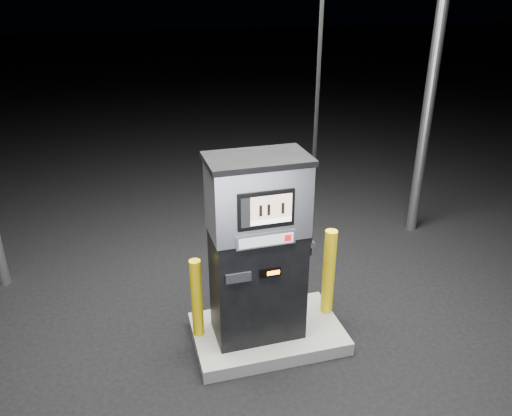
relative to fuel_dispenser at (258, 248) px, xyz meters
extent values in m
plane|color=black|center=(0.12, 0.02, -1.17)|extent=(80.00, 80.00, 0.00)
cube|color=#61615C|center=(0.12, 0.02, -1.09)|extent=(1.60, 1.00, 0.15)
cylinder|color=gray|center=(3.12, 2.02, 1.08)|extent=(0.16, 0.16, 4.50)
cube|color=black|center=(0.00, 0.00, -0.42)|extent=(0.92, 0.54, 1.20)
cube|color=silver|center=(0.00, 0.00, 0.55)|extent=(0.94, 0.56, 0.72)
cube|color=black|center=(0.00, 0.00, 0.94)|extent=(0.98, 0.60, 0.06)
cube|color=black|center=(0.00, -0.28, 0.54)|extent=(0.54, 0.04, 0.37)
cube|color=#C9A692|center=(0.04, -0.29, 0.57)|extent=(0.39, 0.01, 0.23)
cube|color=white|center=(0.04, -0.29, 0.43)|extent=(0.39, 0.01, 0.05)
cube|color=silver|center=(0.00, -0.28, 0.23)|extent=(0.58, 0.04, 0.13)
cube|color=#B0B2B8|center=(0.00, -0.29, 0.23)|extent=(0.53, 0.01, 0.10)
cube|color=red|center=(0.21, -0.29, 0.23)|extent=(0.07, 0.00, 0.07)
cube|color=black|center=(0.05, -0.27, -0.13)|extent=(0.21, 0.02, 0.09)
cube|color=orange|center=(0.08, -0.28, -0.13)|extent=(0.13, 0.01, 0.04)
cube|color=black|center=(-0.27, -0.28, -0.13)|extent=(0.25, 0.03, 0.10)
cube|color=black|center=(0.50, 0.01, -0.01)|extent=(0.10, 0.17, 0.24)
cylinder|color=gray|center=(0.56, 0.01, -0.01)|extent=(0.07, 0.21, 0.07)
cylinder|color=black|center=(0.54, -0.04, 1.60)|extent=(0.04, 0.04, 2.98)
cylinder|color=yellow|center=(-0.62, 0.12, -0.57)|extent=(0.14, 0.14, 0.90)
cylinder|color=yellow|center=(0.86, 0.14, -0.51)|extent=(0.15, 0.15, 1.02)
camera|label=1|loc=(-1.19, -4.21, 2.42)|focal=35.00mm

